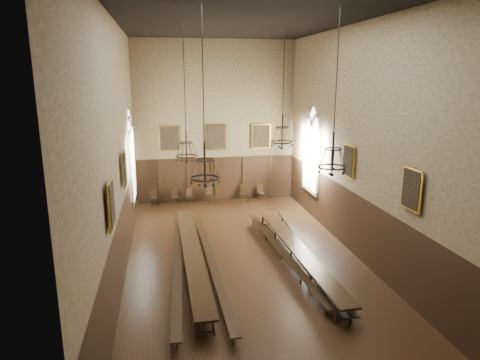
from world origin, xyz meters
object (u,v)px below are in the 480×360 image
object	(u,v)px
chandelier_back_left	(186,147)
chair_2	(190,199)
chair_3	(210,198)
chair_6	(261,196)
bench_left_inner	(211,264)
chair_0	(154,201)
table_right	(296,255)
chandelier_front_left	(205,168)
bench_right_outer	(307,253)
chair_1	(175,200)
bench_left_outer	(178,262)
chandelier_front_right	(333,157)
chair_5	(244,196)
bench_right_inner	(281,254)
table_left	(192,259)
chandelier_back_right	(282,135)

from	to	relation	value
chandelier_back_left	chair_2	bearing A→B (deg)	85.88
chair_3	chair_6	world-z (taller)	chair_3
bench_left_inner	chair_0	bearing A→B (deg)	103.98
bench_left_inner	chair_3	bearing A→B (deg)	83.73
table_right	chandelier_front_left	xyz separation A→B (m)	(-3.64, -2.08, 3.99)
bench_right_outer	chair_1	bearing A→B (deg)	119.65
chair_3	chair_6	bearing A→B (deg)	-14.77
bench_left_inner	chair_6	distance (m)	9.66
chandelier_front_left	bench_left_outer	bearing A→B (deg)	109.93
chair_0	chandelier_back_left	world-z (taller)	chandelier_back_left
bench_left_outer	bench_left_inner	xyz separation A→B (m)	(1.21, -0.32, -0.02)
bench_left_outer	chandelier_front_right	distance (m)	6.90
chair_1	chair_6	distance (m)	4.95
chair_1	table_right	bearing A→B (deg)	-78.66
chair_2	chair_5	world-z (taller)	chair_5
bench_right_inner	chair_3	size ratio (longest dim) A/B	10.36
chandelier_front_right	chair_5	bearing A→B (deg)	93.80
table_left	bench_left_inner	distance (m)	0.74
chair_1	chandelier_front_left	bearing A→B (deg)	-101.27
chair_2	chair_6	size ratio (longest dim) A/B	1.02
table_right	bench_right_inner	xyz separation A→B (m)	(-0.46, 0.42, -0.10)
chair_6	chandelier_back_left	xyz separation A→B (m)	(-4.60, -6.55, 4.03)
bench_left_outer	bench_left_inner	bearing A→B (deg)	-14.97
table_right	bench_right_inner	distance (m)	0.63
table_left	bench_left_inner	size ratio (longest dim) A/B	0.98
bench_right_inner	chandelier_front_right	bearing A→B (deg)	-72.13
bench_left_inner	chair_1	world-z (taller)	chair_1
bench_left_outer	chair_6	bearing A→B (deg)	58.73
table_left	chandelier_back_right	bearing A→B (deg)	30.53
table_right	bench_right_outer	world-z (taller)	table_right
bench_right_inner	chair_2	distance (m)	8.81
table_left	chair_1	world-z (taller)	chair_1
bench_left_inner	bench_right_outer	size ratio (longest dim) A/B	1.00
bench_right_outer	chandelier_front_right	size ratio (longest dim) A/B	2.01
table_right	chair_5	world-z (taller)	chair_5
bench_left_inner	chair_5	bearing A→B (deg)	71.43
bench_right_inner	chandelier_back_left	distance (m)	5.61
bench_right_inner	chandelier_back_right	size ratio (longest dim) A/B	1.88
chair_5	chandelier_back_left	bearing A→B (deg)	-108.48
chandelier_back_right	chair_3	bearing A→B (deg)	111.77
bench_left_inner	chandelier_front_left	size ratio (longest dim) A/B	1.92
chair_0	chair_1	size ratio (longest dim) A/B	1.00
bench_left_inner	bench_right_inner	world-z (taller)	bench_left_inner
table_left	chair_3	distance (m)	8.60
chair_0	chair_6	world-z (taller)	chair_0
chair_5	chandelier_back_left	size ratio (longest dim) A/B	0.19
chair_1	chair_3	distance (m)	1.97
bench_left_outer	table_right	bearing A→B (deg)	-3.35
table_left	chandelier_front_left	bearing A→B (deg)	-82.39
table_left	bench_right_outer	xyz separation A→B (m)	(4.51, 0.04, -0.09)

